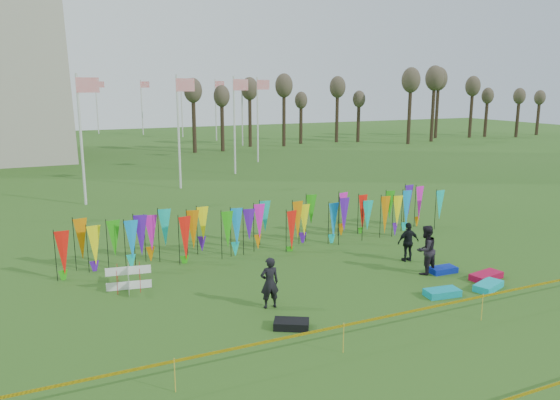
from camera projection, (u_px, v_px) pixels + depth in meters
name	position (u px, v px, depth m)	size (l,w,h in m)	color
ground	(363.00, 309.00, 18.16)	(160.00, 160.00, 0.00)	#295417
banner_row	(277.00, 222.00, 24.72)	(18.64, 0.64, 2.10)	black
caution_tape_near	(401.00, 315.00, 15.86)	(26.00, 0.02, 0.90)	yellow
caution_tape_far	(530.00, 394.00, 11.81)	(26.00, 0.02, 0.90)	yellow
tree_line	(386.00, 94.00, 69.05)	(53.92, 1.92, 7.84)	#34261A
box_kite	(129.00, 278.00, 19.80)	(0.81, 0.81, 0.91)	red
person_left	(270.00, 283.00, 18.13)	(0.64, 0.47, 1.76)	black
person_mid	(426.00, 250.00, 21.39)	(0.96, 0.59, 1.97)	black
person_right	(408.00, 242.00, 22.96)	(0.98, 0.56, 1.68)	black
kite_bag_turquoise	(442.00, 293.00, 19.29)	(1.23, 0.62, 0.25)	#0B9DAF
kite_bag_blue	(443.00, 270.00, 21.70)	(1.09, 0.57, 0.23)	#0A23A5
kite_bag_red	(486.00, 276.00, 20.96)	(1.36, 0.62, 0.25)	#B10B37
kite_bag_black	(291.00, 324.00, 16.75)	(1.07, 0.62, 0.25)	black
kite_bag_teal	(488.00, 286.00, 19.94)	(1.28, 0.61, 0.25)	#0DB4C3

